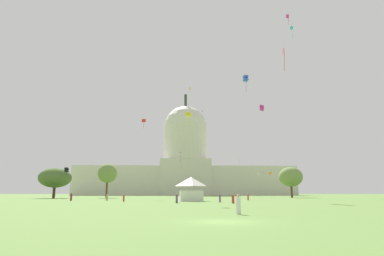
# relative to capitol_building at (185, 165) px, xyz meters

# --- Properties ---
(ground_plane) EXTENTS (800.00, 800.00, 0.00)m
(ground_plane) POSITION_rel_capitol_building_xyz_m (-0.99, -194.50, -20.10)
(ground_plane) COLOR olive
(capitol_building) EXTENTS (142.10, 29.21, 69.06)m
(capitol_building) POSITION_rel_capitol_building_xyz_m (0.00, 0.00, 0.00)
(capitol_building) COLOR beige
(capitol_building) RESTS_ON ground_plane
(event_tent) EXTENTS (5.29, 6.37, 5.18)m
(event_tent) POSITION_rel_capitol_building_xyz_m (-1.28, -144.21, -17.48)
(event_tent) COLOR white
(event_tent) RESTS_ON ground_plane
(tree_west_far) EXTENTS (8.54, 8.11, 11.75)m
(tree_west_far) POSITION_rel_capitol_building_xyz_m (-29.12, -101.02, -11.71)
(tree_west_far) COLOR #4C3823
(tree_west_far) RESTS_ON ground_plane
(tree_east_near) EXTENTS (11.69, 10.93, 11.19)m
(tree_east_near) POSITION_rel_capitol_building_xyz_m (37.63, -96.37, -12.54)
(tree_east_near) COLOR #4C3823
(tree_east_near) RESTS_ON ground_plane
(tree_west_near) EXTENTS (13.54, 12.90, 9.88)m
(tree_west_near) POSITION_rel_capitol_building_xyz_m (-44.99, -106.67, -13.49)
(tree_west_near) COLOR #42301E
(tree_west_near) RESTS_ON ground_plane
(person_maroon_front_right) EXTENTS (0.52, 0.52, 1.79)m
(person_maroon_front_right) POSITION_rel_capitol_building_xyz_m (-28.70, -139.28, -19.29)
(person_maroon_front_right) COLOR maroon
(person_maroon_front_right) RESTS_ON ground_plane
(person_purple_back_right) EXTENTS (0.52, 0.52, 1.71)m
(person_purple_back_right) POSITION_rel_capitol_building_xyz_m (-4.28, -157.84, -19.32)
(person_purple_back_right) COLOR #703D93
(person_purple_back_right) RESTS_ON ground_plane
(person_red_back_left) EXTENTS (0.48, 0.48, 1.57)m
(person_red_back_left) POSITION_rel_capitol_building_xyz_m (12.80, -136.84, -19.38)
(person_red_back_left) COLOR red
(person_red_back_left) RESTS_ON ground_plane
(person_tan_lawn_far_left) EXTENTS (0.64, 0.64, 1.55)m
(person_tan_lawn_far_left) POSITION_rel_capitol_building_xyz_m (-20.98, -137.16, -19.41)
(person_tan_lawn_far_left) COLOR tan
(person_tan_lawn_far_left) RESTS_ON ground_plane
(person_white_back_center) EXTENTS (0.53, 0.53, 1.70)m
(person_white_back_center) POSITION_rel_capitol_building_xyz_m (1.26, -187.63, -19.33)
(person_white_back_center) COLOR silver
(person_white_back_center) RESTS_ON ground_plane
(person_purple_deep_crowd) EXTENTS (0.49, 0.49, 1.60)m
(person_purple_deep_crowd) POSITION_rel_capitol_building_xyz_m (3.98, -152.83, -19.37)
(person_purple_deep_crowd) COLOR #703D93
(person_purple_deep_crowd) RESTS_ON ground_plane
(person_red_mid_left) EXTENTS (0.63, 0.63, 1.58)m
(person_red_mid_left) POSITION_rel_capitol_building_xyz_m (5.46, -159.28, -19.39)
(person_red_mid_left) COLOR red
(person_red_mid_left) RESTS_ON ground_plane
(person_red_aisle_center) EXTENTS (0.52, 0.52, 1.48)m
(person_red_aisle_center) POSITION_rel_capitol_building_xyz_m (-15.53, -146.13, -19.43)
(person_red_aisle_center) COLOR red
(person_red_aisle_center) RESTS_ON ground_plane
(kite_magenta_high) EXTENTS (0.65, 0.51, 2.46)m
(kite_magenta_high) POSITION_rel_capitol_building_xyz_m (18.68, -154.94, 17.91)
(kite_magenta_high) COLOR #D1339E
(kite_blue_mid) EXTENTS (1.31, 1.35, 4.15)m
(kite_blue_mid) POSITION_rel_capitol_building_xyz_m (12.48, -140.20, 9.68)
(kite_blue_mid) COLOR blue
(kite_violet_low) EXTENTS (1.14, 1.12, 3.20)m
(kite_violet_low) POSITION_rel_capitol_building_xyz_m (-3.84, -116.58, -6.59)
(kite_violet_low) COLOR purple
(kite_black_low) EXTENTS (1.17, 1.26, 2.62)m
(kite_black_low) POSITION_rel_capitol_building_xyz_m (-40.36, -109.90, -11.07)
(kite_black_low) COLOR black
(kite_lime_mid) EXTENTS (0.26, 0.81, 3.25)m
(kite_lime_mid) POSITION_rel_capitol_building_xyz_m (24.66, -64.40, -2.21)
(kite_lime_mid) COLOR #8CD133
(kite_yellow_low) EXTENTS (0.96, 0.97, 2.17)m
(kite_yellow_low) POSITION_rel_capitol_building_xyz_m (-2.37, -161.99, -5.11)
(kite_yellow_low) COLOR yellow
(kite_orange_low) EXTENTS (1.28, 1.28, 3.15)m
(kite_orange_low) POSITION_rel_capitol_building_xyz_m (37.24, -70.46, -9.72)
(kite_orange_low) COLOR orange
(kite_red_mid) EXTENTS (1.20, 1.23, 3.09)m
(kite_red_mid) POSITION_rel_capitol_building_xyz_m (-15.06, -117.84, 3.66)
(kite_red_mid) COLOR red
(kite_pink_mid) EXTENTS (0.29, 0.74, 4.25)m
(kite_pink_mid) POSITION_rel_capitol_building_xyz_m (14.11, -164.32, 5.29)
(kite_pink_mid) COLOR pink
(kite_turquoise_high) EXTENTS (0.51, 0.84, 3.07)m
(kite_turquoise_high) POSITION_rel_capitol_building_xyz_m (8.03, -48.88, 24.36)
(kite_turquoise_high) COLOR teal
(kite_green_low) EXTENTS (1.18, 1.29, 0.42)m
(kite_green_low) POSITION_rel_capitol_building_xyz_m (-41.29, -36.79, -7.88)
(kite_green_low) COLOR green
(kite_white_low) EXTENTS (0.87, 0.88, 2.51)m
(kite_white_low) POSITION_rel_capitol_building_xyz_m (32.61, -67.22, -9.74)
(kite_white_low) COLOR white
(kite_gold_high) EXTENTS (0.62, 1.08, 3.10)m
(kite_gold_high) POSITION_rel_capitol_building_xyz_m (0.79, -71.16, 29.59)
(kite_gold_high) COLOR gold
(kite_cyan_high) EXTENTS (0.89, 0.93, 3.89)m
(kite_cyan_high) POSITION_rel_capitol_building_xyz_m (29.96, -127.07, 30.86)
(kite_cyan_high) COLOR #33BCDB
(kite_magenta_mid) EXTENTS (1.17, 1.09, 1.40)m
(kite_magenta_mid) POSITION_rel_capitol_building_xyz_m (14.90, -145.14, 0.79)
(kite_magenta_mid) COLOR #D1339E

